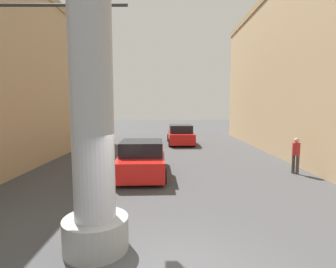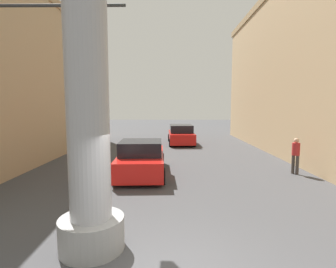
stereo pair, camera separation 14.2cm
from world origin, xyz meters
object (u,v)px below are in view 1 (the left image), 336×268
object	(u,v)px
pedestrian_mid_right	(294,153)
car_lead	(141,159)
car_far	(179,135)
neon_sign_pole	(88,0)
traffic_light_mast	(2,63)
palm_tree_far_left	(86,93)

from	to	relation	value
pedestrian_mid_right	car_lead	bearing A→B (deg)	-179.28
car_lead	car_far	distance (m)	9.97
neon_sign_pole	pedestrian_mid_right	size ratio (longest dim) A/B	6.98
car_far	pedestrian_mid_right	world-z (taller)	pedestrian_mid_right
neon_sign_pole	pedestrian_mid_right	xyz separation A→B (m)	(7.35, 6.36, -4.16)
traffic_light_mast	palm_tree_far_left	bearing A→B (deg)	96.64
neon_sign_pole	pedestrian_mid_right	world-z (taller)	neon_sign_pole
traffic_light_mast	pedestrian_mid_right	xyz separation A→B (m)	(10.96, 3.34, -3.46)
pedestrian_mid_right	neon_sign_pole	bearing A→B (deg)	-139.14
palm_tree_far_left	pedestrian_mid_right	bearing A→B (deg)	-39.75
pedestrian_mid_right	traffic_light_mast	bearing A→B (deg)	-163.02
traffic_light_mast	car_lead	bearing A→B (deg)	39.27
car_lead	car_far	bearing A→B (deg)	77.34
car_lead	neon_sign_pole	bearing A→B (deg)	-93.44
palm_tree_far_left	pedestrian_mid_right	xyz separation A→B (m)	(12.56, -10.45, -3.23)
neon_sign_pole	traffic_light_mast	size ratio (longest dim) A/B	1.84
neon_sign_pole	traffic_light_mast	distance (m)	4.75
pedestrian_mid_right	car_far	bearing A→B (deg)	116.40
traffic_light_mast	pedestrian_mid_right	size ratio (longest dim) A/B	3.80
neon_sign_pole	car_lead	xyz separation A→B (m)	(0.38, 6.27, -4.42)
neon_sign_pole	car_lead	distance (m)	7.68
traffic_light_mast	palm_tree_far_left	xyz separation A→B (m)	(-1.60, 13.79, -0.23)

